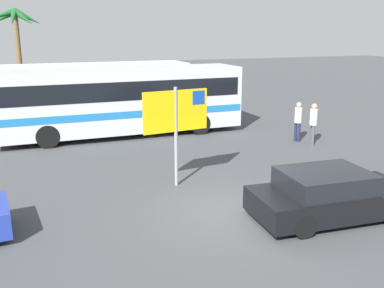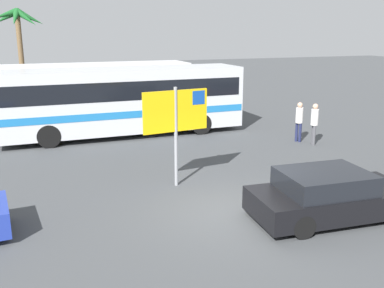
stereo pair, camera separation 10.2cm
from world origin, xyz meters
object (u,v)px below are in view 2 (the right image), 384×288
object	(u,v)px
bus_front_coach	(123,98)
bus_rear_coach	(83,91)
pedestrian_near_sign	(314,120)
car_black	(329,196)
ferry_sign	(177,115)
pedestrian_crossing_lot	(299,119)

from	to	relation	value
bus_front_coach	bus_rear_coach	distance (m)	3.63
bus_front_coach	pedestrian_near_sign	bearing A→B (deg)	-33.24
pedestrian_near_sign	bus_rear_coach	bearing A→B (deg)	157.51
bus_front_coach	bus_rear_coach	bearing A→B (deg)	113.00
car_black	pedestrian_near_sign	distance (m)	7.94
bus_front_coach	ferry_sign	bearing A→B (deg)	-89.41
ferry_sign	car_black	world-z (taller)	ferry_sign
ferry_sign	pedestrian_near_sign	bearing A→B (deg)	13.76
car_black	pedestrian_crossing_lot	world-z (taller)	pedestrian_crossing_lot
ferry_sign	car_black	size ratio (longest dim) A/B	0.72
bus_rear_coach	ferry_sign	world-z (taller)	ferry_sign
bus_front_coach	bus_rear_coach	world-z (taller)	same
ferry_sign	pedestrian_crossing_lot	size ratio (longest dim) A/B	1.78
bus_rear_coach	car_black	world-z (taller)	bus_rear_coach
bus_rear_coach	ferry_sign	xyz separation A→B (m)	(1.50, -10.91, 0.54)
bus_rear_coach	pedestrian_near_sign	bearing A→B (deg)	-42.94
car_black	pedestrian_crossing_lot	distance (m)	8.39
bus_rear_coach	pedestrian_crossing_lot	distance (m)	11.31
bus_front_coach	ferry_sign	distance (m)	7.58
pedestrian_near_sign	car_black	bearing A→B (deg)	-102.86
ferry_sign	bus_front_coach	bearing A→B (deg)	83.67
pedestrian_crossing_lot	pedestrian_near_sign	size ratio (longest dim) A/B	0.98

